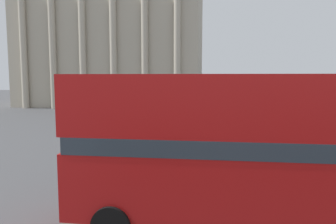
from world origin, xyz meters
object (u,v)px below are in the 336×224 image
Objects in this scene: traffic_light_near at (206,125)px; pedestrian_white at (185,128)px; traffic_light_mid at (245,108)px; pedestrian_olive at (269,111)px; pedestrian_blue at (168,110)px; double_decker_bus at (269,147)px; traffic_light_far at (184,102)px; car_black at (302,120)px; plaza_building_left at (116,40)px; pedestrian_black at (142,114)px.

traffic_light_near is 8.61m from pedestrian_white.
traffic_light_mid is 11.99m from pedestrian_olive.
double_decker_bus is at bearing -6.39° from pedestrian_blue.
traffic_light_far is 10.29m from car_black.
pedestrian_white is at bearing -84.43° from traffic_light_far.
plaza_building_left is 35.62m from traffic_light_mid.
pedestrian_black is at bearing -67.77° from plaza_building_left.
traffic_light_mid is at bearing -50.97° from pedestrian_olive.
pedestrian_white is 0.95× the size of pedestrian_olive.
pedestrian_black is (8.84, -21.64, -9.29)m from plaza_building_left.
car_black is at bearing 55.82° from traffic_light_mid.
pedestrian_blue reaches higher than car_black.
car_black is (9.89, 2.36, -1.63)m from traffic_light_far.
pedestrian_white is (-3.79, 0.52, -1.45)m from traffic_light_mid.
traffic_light_far is at bearing -0.70° from pedestrian_blue.
traffic_light_far is at bearing -61.97° from plaza_building_left.
pedestrian_black is (-4.10, 2.69, -1.42)m from traffic_light_far.
double_decker_bus is at bearing -65.30° from traffic_light_near.
pedestrian_black is (-13.99, 0.32, 0.21)m from car_black.
double_decker_bus is 23.40m from pedestrian_olive.
traffic_light_mid is at bearing -157.79° from pedestrian_black.
traffic_light_near is 20.09m from pedestrian_olive.
pedestrian_blue is at bearing 107.91° from double_decker_bus.
double_decker_bus reaches higher than pedestrian_olive.
traffic_light_mid is at bearing -116.42° from car_black.
pedestrian_white is at bearing -65.57° from plaza_building_left.
traffic_light_mid is (0.48, 11.62, 0.00)m from double_decker_bus.
traffic_light_near is (-1.75, 3.80, -0.01)m from double_decker_bus.
traffic_light_near is 17.92m from car_black.
pedestrian_blue is (-6.48, 11.81, -1.42)m from traffic_light_mid.
pedestrian_black is at bearing 134.56° from traffic_light_mid.
traffic_light_mid reaches higher than pedestrian_olive.
traffic_light_near is at bearing -108.19° from car_black.
traffic_light_far is (12.95, -24.32, -7.87)m from plaza_building_left.
pedestrian_black is 0.88× the size of pedestrian_olive.
plaza_building_left is at bearing -0.11° from pedestrian_black.
plaza_building_left is at bearing 28.38° from pedestrian_white.
traffic_light_far reaches higher than pedestrian_white.
pedestrian_olive reaches higher than car_black.
traffic_light_near is at bearing 118.24° from double_decker_bus.
double_decker_bus is at bearing -92.35° from traffic_light_mid.
car_black is 3.90m from pedestrian_olive.
traffic_light_far is at bearing -145.56° from pedestrian_black.
traffic_light_near is at bearing -68.42° from plaza_building_left.
double_decker_bus is 2.59× the size of car_black.
pedestrian_olive is (3.38, 11.42, -1.38)m from traffic_light_mid.
pedestrian_olive is at bearing -42.27° from plaza_building_left.
pedestrian_blue is at bearing 110.07° from traffic_light_far.
traffic_light_mid is 7.27m from traffic_light_far.
car_black is at bearing 64.05° from traffic_light_near.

